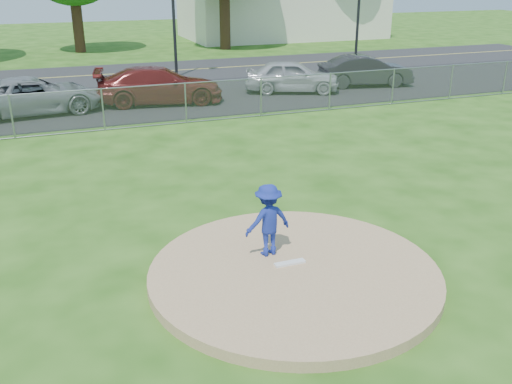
% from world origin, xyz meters
% --- Properties ---
extents(ground, '(120.00, 120.00, 0.00)m').
position_xyz_m(ground, '(0.00, 10.00, 0.00)').
color(ground, '#224F11').
rests_on(ground, ground).
extents(pitchers_mound, '(5.40, 5.40, 0.20)m').
position_xyz_m(pitchers_mound, '(0.00, 0.00, 0.10)').
color(pitchers_mound, tan).
rests_on(pitchers_mound, ground).
extents(pitching_rubber, '(0.60, 0.15, 0.04)m').
position_xyz_m(pitching_rubber, '(0.00, 0.20, 0.22)').
color(pitching_rubber, white).
rests_on(pitching_rubber, pitchers_mound).
extents(chain_link_fence, '(40.00, 0.06, 1.50)m').
position_xyz_m(chain_link_fence, '(0.00, 12.00, 0.75)').
color(chain_link_fence, gray).
rests_on(chain_link_fence, ground).
extents(parking_lot, '(50.00, 8.00, 0.01)m').
position_xyz_m(parking_lot, '(0.00, 16.50, 0.01)').
color(parking_lot, black).
rests_on(parking_lot, ground).
extents(street, '(60.00, 7.00, 0.01)m').
position_xyz_m(street, '(0.00, 24.00, 0.00)').
color(street, '#242426').
rests_on(street, ground).
extents(commercial_building, '(16.40, 9.40, 4.30)m').
position_xyz_m(commercial_building, '(16.00, 38.00, 2.16)').
color(commercial_building, beige).
rests_on(commercial_building, ground).
extents(traffic_signal_right, '(1.28, 0.20, 5.60)m').
position_xyz_m(traffic_signal_right, '(14.24, 22.00, 3.36)').
color(traffic_signal_right, black).
rests_on(traffic_signal_right, ground).
extents(pitcher, '(0.98, 0.63, 1.43)m').
position_xyz_m(pitcher, '(-0.23, 0.74, 0.92)').
color(pitcher, navy).
rests_on(pitcher, pitchers_mound).
extents(parked_car_gray, '(5.49, 3.07, 1.45)m').
position_xyz_m(parked_car_gray, '(-4.26, 15.58, 0.73)').
color(parked_car_gray, gray).
rests_on(parked_car_gray, parking_lot).
extents(parked_car_darkred, '(5.60, 2.97, 1.55)m').
position_xyz_m(parked_car_darkred, '(0.79, 15.69, 0.78)').
color(parked_car_darkred, '#5D1917').
rests_on(parked_car_darkred, parking_lot).
extents(parked_car_pearl, '(4.71, 3.22, 1.49)m').
position_xyz_m(parked_car_pearl, '(7.08, 15.91, 0.75)').
color(parked_car_pearl, '#B3B5B7').
rests_on(parked_car_pearl, parking_lot).
extents(parked_car_charcoal, '(4.74, 2.46, 1.49)m').
position_xyz_m(parked_car_charcoal, '(11.08, 16.04, 0.75)').
color(parked_car_charcoal, '#252528').
rests_on(parked_car_charcoal, parking_lot).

